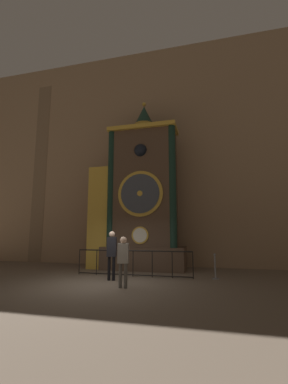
# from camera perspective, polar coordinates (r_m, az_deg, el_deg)

# --- Properties ---
(ground_plane) EXTENTS (28.00, 28.00, 0.00)m
(ground_plane) POSITION_cam_1_polar(r_m,az_deg,el_deg) (9.31, -9.21, -19.57)
(ground_plane) COLOR brown
(cathedral_back_wall) EXTENTS (24.00, 0.32, 12.51)m
(cathedral_back_wall) POSITION_cam_1_polar(r_m,az_deg,el_deg) (14.90, -0.69, 8.66)
(cathedral_back_wall) COLOR #997A5B
(cathedral_back_wall) RESTS_ON ground_plane
(clock_tower) EXTENTS (4.71, 1.77, 8.48)m
(clock_tower) POSITION_cam_1_polar(r_m,az_deg,el_deg) (12.73, -1.48, -1.34)
(clock_tower) COLOR brown
(clock_tower) RESTS_ON ground_plane
(railing_fence) EXTENTS (4.78, 0.05, 1.03)m
(railing_fence) POSITION_cam_1_polar(r_m,az_deg,el_deg) (10.68, -2.46, -15.19)
(railing_fence) COLOR black
(railing_fence) RESTS_ON ground_plane
(visitor_near) EXTENTS (0.37, 0.28, 1.77)m
(visitor_near) POSITION_cam_1_polar(r_m,az_deg,el_deg) (9.82, -7.19, -12.74)
(visitor_near) COLOR black
(visitor_near) RESTS_ON ground_plane
(visitor_far) EXTENTS (0.37, 0.28, 1.59)m
(visitor_far) POSITION_cam_1_polar(r_m,az_deg,el_deg) (8.49, -4.65, -14.14)
(visitor_far) COLOR #58554F
(visitor_far) RESTS_ON ground_plane
(stanchion_post) EXTENTS (0.28, 0.28, 0.94)m
(stanchion_post) POSITION_cam_1_polar(r_m,az_deg,el_deg) (10.47, 15.57, -16.52)
(stanchion_post) COLOR gray
(stanchion_post) RESTS_ON ground_plane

